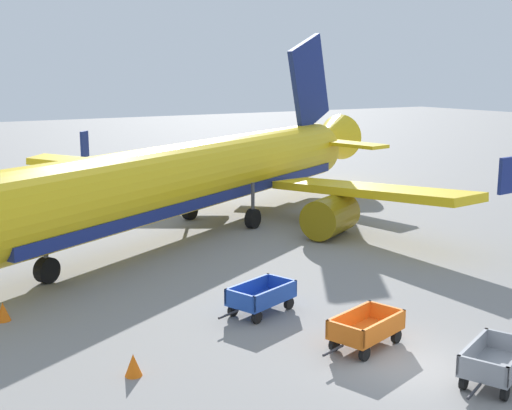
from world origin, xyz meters
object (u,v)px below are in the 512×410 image
(traffic_cone_near_plane, at_px, (133,365))
(baggage_cart_far_end, at_px, (261,297))
(traffic_cone_mid_apron, at_px, (3,312))
(baggage_cart_fourth_in_row, at_px, (366,329))
(baggage_cart_third_in_row, at_px, (495,362))
(airplane, at_px, (205,175))

(traffic_cone_near_plane, bearing_deg, baggage_cart_far_end, 23.10)
(traffic_cone_mid_apron, bearing_deg, baggage_cart_fourth_in_row, -41.65)
(baggage_cart_far_end, relative_size, traffic_cone_mid_apron, 5.25)
(baggage_cart_fourth_in_row, bearing_deg, baggage_cart_third_in_row, -68.94)
(traffic_cone_near_plane, bearing_deg, baggage_cart_third_in_row, -33.51)
(baggage_cart_third_in_row, bearing_deg, traffic_cone_near_plane, 146.49)
(traffic_cone_near_plane, relative_size, traffic_cone_mid_apron, 0.98)
(traffic_cone_near_plane, height_order, traffic_cone_mid_apron, traffic_cone_mid_apron)
(baggage_cart_far_end, xyz_separation_m, traffic_cone_near_plane, (-5.92, -2.53, -0.27))
(traffic_cone_mid_apron, bearing_deg, baggage_cart_far_end, -26.08)
(airplane, relative_size, traffic_cone_mid_apron, 50.84)
(baggage_cart_far_end, bearing_deg, traffic_cone_near_plane, -156.90)
(baggage_cart_fourth_in_row, height_order, traffic_cone_near_plane, baggage_cart_fourth_in_row)
(baggage_cart_far_end, bearing_deg, baggage_cart_fourth_in_row, -74.35)
(baggage_cart_third_in_row, distance_m, baggage_cart_far_end, 8.68)
(baggage_cart_far_end, bearing_deg, traffic_cone_mid_apron, 153.92)
(baggage_cart_third_in_row, xyz_separation_m, traffic_cone_mid_apron, (-10.97, 12.28, -0.26))
(traffic_cone_near_plane, distance_m, traffic_cone_mid_apron, 6.97)
(baggage_cart_far_end, bearing_deg, airplane, 71.31)
(baggage_cart_fourth_in_row, height_order, traffic_cone_mid_apron, baggage_cart_fourth_in_row)
(airplane, relative_size, baggage_cart_third_in_row, 9.79)
(baggage_cart_third_in_row, height_order, traffic_cone_near_plane, baggage_cart_third_in_row)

